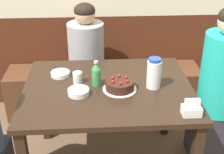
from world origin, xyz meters
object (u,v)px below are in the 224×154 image
bowl_soup_white (79,92)px  napkin_holder (192,109)px  bench_seat (104,90)px  person_grey_tee (219,93)px  soju_bottle (96,74)px  glass_water_tall (78,78)px  birthday_cake (120,85)px  water_pitcher (154,73)px  bowl_rice_small (60,74)px  person_teal_shirt (87,68)px

bowl_soup_white → napkin_holder: bearing=-22.4°
bench_seat → person_grey_tee: 1.18m
soju_bottle → glass_water_tall: soju_bottle is taller
bench_seat → glass_water_tall: bearing=-105.4°
napkin_holder → birthday_cake: bearing=140.9°
bench_seat → glass_water_tall: (-0.21, -0.76, 0.54)m
water_pitcher → napkin_holder: water_pitcher is taller
water_pitcher → bowl_rice_small: water_pitcher is taller
water_pitcher → napkin_holder: size_ratio=1.95×
glass_water_tall → bowl_soup_white: bearing=-85.9°
bowl_soup_white → person_teal_shirt: size_ratio=0.13×
bowl_rice_small → person_teal_shirt: bearing=71.1°
bowl_soup_white → person_grey_tee: bearing=9.8°
water_pitcher → person_grey_tee: person_grey_tee is taller
napkin_holder → person_grey_tee: size_ratio=0.09×
bench_seat → water_pitcher: size_ratio=8.71×
water_pitcher → soju_bottle: (-0.39, 0.05, -0.02)m
bowl_rice_small → person_grey_tee: size_ratio=0.11×
soju_bottle → person_teal_shirt: 0.75m
person_teal_shirt → person_grey_tee: size_ratio=0.90×
person_grey_tee → napkin_holder: bearing=51.4°
birthday_cake → water_pitcher: water_pitcher is taller
water_pitcher → bowl_soup_white: 0.52m
bowl_soup_white → glass_water_tall: glass_water_tall is taller
birthday_cake → napkin_holder: bearing=-39.1°
bowl_soup_white → water_pitcher: bearing=7.6°
person_grey_tee → birthday_cake: bearing=10.1°
birthday_cake → napkin_holder: 0.51m
water_pitcher → bench_seat: bearing=110.0°
bench_seat → water_pitcher: water_pitcher is taller
birthday_cake → glass_water_tall: birthday_cake is taller
bowl_rice_small → glass_water_tall: (0.13, -0.12, 0.03)m
napkin_holder → bowl_soup_white: size_ratio=0.78×
soju_bottle → bowl_rice_small: 0.31m
napkin_holder → bowl_rice_small: (-0.81, 0.56, -0.02)m
birthday_cake → person_grey_tee: size_ratio=0.18×
napkin_holder → bowl_rice_small: bearing=145.7°
napkin_holder → glass_water_tall: 0.81m
water_pitcher → person_teal_shirt: bearing=122.4°
person_teal_shirt → bowl_rice_small: bearing=-18.9°
birthday_cake → bowl_soup_white: birthday_cake is taller
napkin_holder → glass_water_tall: (-0.68, 0.44, 0.00)m
bowl_soup_white → person_grey_tee: (1.04, 0.18, -0.15)m
glass_water_tall → napkin_holder: bearing=-32.6°
birthday_cake → glass_water_tall: size_ratio=2.82×
bench_seat → person_teal_shirt: size_ratio=1.65×
bowl_soup_white → person_teal_shirt: bearing=87.2°
birthday_cake → person_teal_shirt: (-0.24, 0.76, -0.23)m
soju_bottle → bench_seat: bearing=84.4°
water_pitcher → napkin_holder: 0.39m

